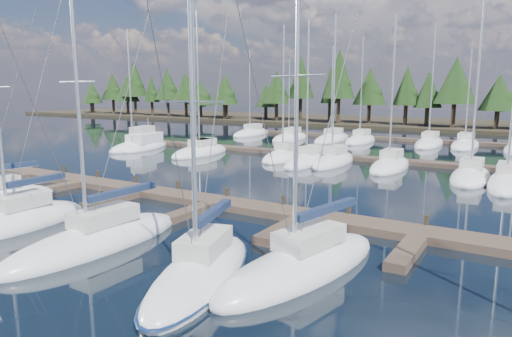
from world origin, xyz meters
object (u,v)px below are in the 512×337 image
Objects in this scene: front_sailboat_4 at (201,273)px; front_sailboat_5 at (302,266)px; front_sailboat_2 at (16,222)px; main_dock at (211,204)px; front_sailboat_3 at (97,241)px; motor_yacht_left at (145,145)px.

front_sailboat_5 reaches higher than front_sailboat_4.
front_sailboat_5 is (15.14, 2.29, 0.00)m from front_sailboat_2.
main_dock is at bearing 145.71° from front_sailboat_5.
main_dock is at bearing 124.73° from front_sailboat_4.
front_sailboat_4 is 0.88× the size of front_sailboat_5.
front_sailboat_3 is 9.40m from front_sailboat_5.
front_sailboat_2 is at bearing 178.44° from front_sailboat_4.
front_sailboat_3 is 1.44× the size of motor_yacht_left.
front_sailboat_4 is at bearing -42.34° from motor_yacht_left.
front_sailboat_4 is at bearing -1.56° from front_sailboat_2.
front_sailboat_4 is 39.73m from motor_yacht_left.
main_dock is 3.31× the size of front_sailboat_3.
motor_yacht_left is (-23.11, 26.28, 0.20)m from front_sailboat_3.
main_dock is 10.43m from front_sailboat_2.
front_sailboat_5 reaches higher than front_sailboat_2.
front_sailboat_4 is (12.25, -0.33, -0.01)m from front_sailboat_2.
front_sailboat_2 is 1.40× the size of motor_yacht_left.
front_sailboat_2 is at bearing -57.07° from motor_yacht_left.
front_sailboat_4 is 1.29× the size of motor_yacht_left.
motor_yacht_left reaches higher than main_dock.
main_dock is at bearing -37.73° from motor_yacht_left.
front_sailboat_5 is at bearing 42.17° from front_sailboat_4.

